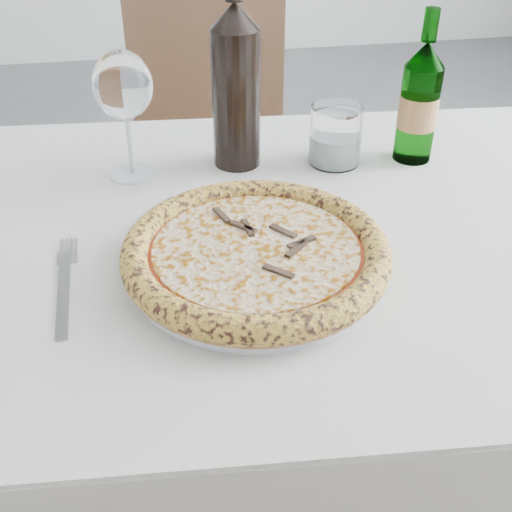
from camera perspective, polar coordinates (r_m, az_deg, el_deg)
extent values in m
cube|color=#555556|center=(1.59, -4.68, -16.55)|extent=(5.00, 6.00, 0.02)
cube|color=brown|center=(0.90, -1.15, 1.14)|extent=(1.32, 0.83, 0.04)
cube|color=silver|center=(0.89, -1.17, 2.38)|extent=(1.39, 0.89, 0.01)
cube|color=silver|center=(1.28, -4.00, 7.28)|extent=(1.33, 0.01, 0.22)
cylinder|color=brown|center=(1.52, 18.83, -2.40)|extent=(0.06, 0.06, 0.71)
cube|color=brown|center=(1.61, -4.42, 5.57)|extent=(0.45, 0.45, 0.04)
cube|color=brown|center=(1.66, -4.40, 16.05)|extent=(0.38, 0.11, 0.46)
cylinder|color=brown|center=(1.86, 1.28, 1.70)|extent=(0.04, 0.04, 0.43)
cylinder|color=brown|center=(1.60, 1.46, -4.71)|extent=(0.04, 0.04, 0.43)
cylinder|color=brown|center=(1.89, -8.76, 1.69)|extent=(0.04, 0.04, 0.43)
cylinder|color=brown|center=(1.62, -10.26, -4.61)|extent=(0.04, 0.04, 0.43)
cylinder|color=white|center=(0.80, 0.00, -0.77)|extent=(0.31, 0.31, 0.01)
torus|color=white|center=(0.80, 0.00, -0.47)|extent=(0.31, 0.31, 0.01)
cylinder|color=tan|center=(0.79, 0.00, 0.00)|extent=(0.32, 0.32, 0.01)
torus|color=gold|center=(0.79, 0.00, 0.48)|extent=(0.33, 0.33, 0.03)
cylinder|color=red|center=(0.79, 0.00, 0.48)|extent=(0.28, 0.28, 0.00)
cylinder|color=beige|center=(0.79, 0.00, 0.66)|extent=(0.25, 0.25, 0.00)
cube|color=#472F20|center=(0.79, 2.31, 1.17)|extent=(0.04, 0.01, 0.00)
cube|color=#472F20|center=(0.82, 1.72, 2.71)|extent=(0.03, 0.04, 0.00)
cube|color=#472F20|center=(0.84, -1.95, 3.44)|extent=(0.02, 0.04, 0.00)
cube|color=#472F20|center=(0.79, -2.67, 1.34)|extent=(0.04, 0.02, 0.00)
cube|color=#472F20|center=(0.76, -3.57, -0.51)|extent=(0.04, 0.02, 0.00)
cube|color=#472F20|center=(0.72, -0.27, -2.51)|extent=(0.02, 0.04, 0.00)
cube|color=#472F20|center=(0.76, 2.52, -0.28)|extent=(0.03, 0.04, 0.00)
cube|color=gray|center=(0.79, -16.76, -3.70)|extent=(0.02, 0.15, 0.00)
cube|color=gray|center=(0.86, -16.39, -0.03)|extent=(0.03, 0.02, 0.00)
cylinder|color=gray|center=(0.88, -16.90, 0.94)|extent=(0.00, 0.04, 0.00)
cylinder|color=gray|center=(0.88, -16.49, 0.98)|extent=(0.00, 0.04, 0.00)
cylinder|color=gray|center=(0.88, -16.09, 1.02)|extent=(0.00, 0.04, 0.00)
cylinder|color=gray|center=(0.88, -15.68, 1.07)|extent=(0.00, 0.04, 0.00)
cylinder|color=silver|center=(1.04, -10.85, 7.25)|extent=(0.08, 0.08, 0.00)
cylinder|color=silver|center=(1.02, -11.17, 9.83)|extent=(0.01, 0.01, 0.10)
ellipsoid|color=white|center=(0.99, -11.78, 14.67)|extent=(0.09, 0.09, 0.10)
cylinder|color=white|center=(1.05, 7.09, 10.61)|extent=(0.08, 0.08, 0.09)
cylinder|color=silver|center=(1.06, 7.00, 9.48)|extent=(0.08, 0.08, 0.05)
cylinder|color=#348832|center=(1.08, 14.15, 12.12)|extent=(0.06, 0.06, 0.15)
cone|color=#348832|center=(1.05, 14.91, 16.95)|extent=(0.06, 0.06, 0.04)
cylinder|color=#348832|center=(1.03, 15.28, 19.21)|extent=(0.02, 0.02, 0.05)
cylinder|color=tan|center=(1.08, 14.19, 12.36)|extent=(0.06, 0.06, 0.05)
cylinder|color=black|center=(1.02, -1.78, 13.71)|extent=(0.07, 0.07, 0.21)
cone|color=black|center=(0.98, -1.92, 20.63)|extent=(0.07, 0.07, 0.04)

